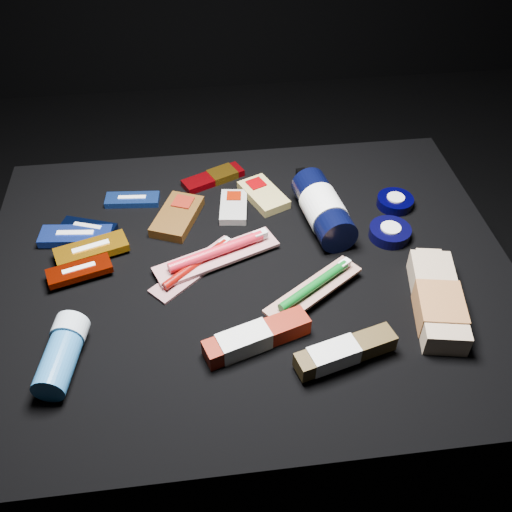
{
  "coord_description": "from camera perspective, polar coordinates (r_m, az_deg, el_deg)",
  "views": [
    {
      "loc": [
        -0.08,
        -0.74,
        1.14
      ],
      "look_at": [
        0.01,
        0.01,
        0.42
      ],
      "focal_mm": 40.0,
      "sensor_mm": 36.0,
      "label": 1
    }
  ],
  "objects": [
    {
      "name": "deodorant_stick",
      "position": [
        0.94,
        -18.85,
        -9.23
      ],
      "size": [
        0.08,
        0.14,
        0.06
      ],
      "rotation": [
        0.0,
        0.0,
        -0.18
      ],
      "color": "#2769A9",
      "rests_on": "cloth_table"
    },
    {
      "name": "luna_bar_0",
      "position": [
        1.23,
        -12.26,
        5.53
      ],
      "size": [
        0.11,
        0.05,
        0.01
      ],
      "rotation": [
        0.0,
        0.0,
        -0.09
      ],
      "color": "#1B3E99",
      "rests_on": "cloth_table"
    },
    {
      "name": "toothpaste_carton_green",
      "position": [
        0.91,
        8.53,
        -9.56
      ],
      "size": [
        0.17,
        0.08,
        0.03
      ],
      "rotation": [
        0.0,
        0.0,
        0.27
      ],
      "color": "#3F3014",
      "rests_on": "cloth_table"
    },
    {
      "name": "toothbrush_pack_0",
      "position": [
        1.05,
        -5.89,
        -0.95
      ],
      "size": [
        0.18,
        0.16,
        0.02
      ],
      "rotation": [
        0.0,
        0.0,
        0.72
      ],
      "color": "#A69D9A",
      "rests_on": "cloth_table"
    },
    {
      "name": "bodywash_bottle",
      "position": [
        1.02,
        17.69,
        -4.36
      ],
      "size": [
        0.11,
        0.22,
        0.04
      ],
      "rotation": [
        0.0,
        0.0,
        -0.19
      ],
      "color": "tan",
      "rests_on": "cloth_table"
    },
    {
      "name": "luna_bar_2",
      "position": [
        1.17,
        -16.44,
        2.68
      ],
      "size": [
        0.12,
        0.08,
        0.01
      ],
      "rotation": [
        0.0,
        0.0,
        -0.35
      ],
      "color": "black",
      "rests_on": "cloth_table"
    },
    {
      "name": "clif_bar_2",
      "position": [
        1.21,
        0.63,
        6.26
      ],
      "size": [
        0.1,
        0.13,
        0.02
      ],
      "rotation": [
        0.0,
        0.0,
        0.41
      ],
      "color": "tan",
      "rests_on": "cloth_table"
    },
    {
      "name": "toothpaste_carton_red",
      "position": [
        0.92,
        -0.35,
        -8.27
      ],
      "size": [
        0.18,
        0.09,
        0.03
      ],
      "rotation": [
        0.0,
        0.0,
        0.32
      ],
      "color": "maroon",
      "rests_on": "cloth_table"
    },
    {
      "name": "luna_bar_3",
      "position": [
        1.11,
        -16.12,
        0.62
      ],
      "size": [
        0.14,
        0.09,
        0.02
      ],
      "rotation": [
        0.0,
        0.0,
        0.31
      ],
      "color": "#C27A0D",
      "rests_on": "cloth_table"
    },
    {
      "name": "toothbrush_pack_1",
      "position": [
        1.06,
        -3.79,
        0.25
      ],
      "size": [
        0.24,
        0.14,
        0.03
      ],
      "rotation": [
        0.0,
        0.0,
        0.38
      ],
      "color": "beige",
      "rests_on": "cloth_table"
    },
    {
      "name": "clif_bar_0",
      "position": [
        1.16,
        -7.77,
        4.12
      ],
      "size": [
        0.11,
        0.15,
        0.02
      ],
      "rotation": [
        0.0,
        0.0,
        -0.4
      ],
      "color": "#4A2C0E",
      "rests_on": "cloth_table"
    },
    {
      "name": "clif_bar_1",
      "position": [
        1.18,
        -2.25,
        5.05
      ],
      "size": [
        0.07,
        0.11,
        0.02
      ],
      "rotation": [
        0.0,
        0.0,
        -0.13
      ],
      "color": "#A2A29C",
      "rests_on": "cloth_table"
    },
    {
      "name": "cream_tin_lower",
      "position": [
        1.14,
        13.24,
        2.32
      ],
      "size": [
        0.08,
        0.08,
        0.03
      ],
      "rotation": [
        0.0,
        0.0,
        0.37
      ],
      "color": "black",
      "rests_on": "cloth_table"
    },
    {
      "name": "luna_bar_1",
      "position": [
        1.16,
        -17.57,
        1.92
      ],
      "size": [
        0.14,
        0.07,
        0.02
      ],
      "rotation": [
        0.0,
        0.0,
        -0.11
      ],
      "color": "#1F3DB3",
      "rests_on": "cloth_table"
    },
    {
      "name": "power_bar",
      "position": [
        1.26,
        -4.0,
        7.91
      ],
      "size": [
        0.14,
        0.1,
        0.02
      ],
      "rotation": [
        0.0,
        0.0,
        0.43
      ],
      "color": "maroon",
      "rests_on": "cloth_table"
    },
    {
      "name": "luna_bar_4",
      "position": [
        1.07,
        -17.23,
        -1.42
      ],
      "size": [
        0.12,
        0.07,
        0.01
      ],
      "rotation": [
        0.0,
        0.0,
        0.29
      ],
      "color": "#861402",
      "rests_on": "cloth_table"
    },
    {
      "name": "lotion_bottle",
      "position": [
        1.13,
        6.71,
        4.72
      ],
      "size": [
        0.1,
        0.24,
        0.08
      ],
      "rotation": [
        0.0,
        0.0,
        0.14
      ],
      "color": "black",
      "rests_on": "cloth_table"
    },
    {
      "name": "toothbrush_pack_2",
      "position": [
        1.0,
        5.92,
        -3.11
      ],
      "size": [
        0.19,
        0.15,
        0.02
      ],
      "rotation": [
        0.0,
        0.0,
        0.6
      ],
      "color": "#B4AFA9",
      "rests_on": "cloth_table"
    },
    {
      "name": "ground",
      "position": [
        1.37,
        -0.59,
        -13.2
      ],
      "size": [
        3.0,
        3.0,
        0.0
      ],
      "primitive_type": "plane",
      "color": "black",
      "rests_on": "ground"
    },
    {
      "name": "cloth_table",
      "position": [
        1.2,
        -0.66,
        -7.99
      ],
      "size": [
        0.98,
        0.78,
        0.4
      ],
      "primitive_type": "cube",
      "color": "black",
      "rests_on": "ground"
    },
    {
      "name": "cream_tin_upper",
      "position": [
        1.22,
        13.73,
        5.3
      ],
      "size": [
        0.07,
        0.07,
        0.02
      ],
      "rotation": [
        0.0,
        0.0,
        0.18
      ],
      "color": "black",
      "rests_on": "cloth_table"
    }
  ]
}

